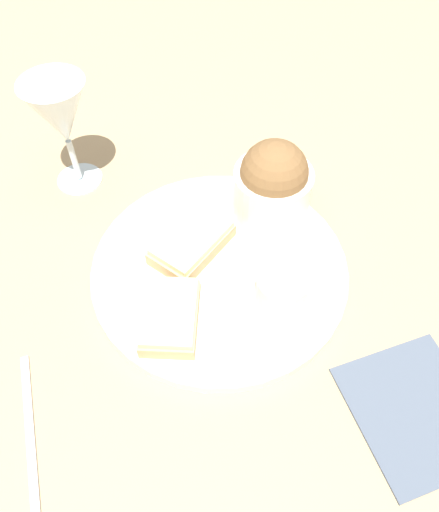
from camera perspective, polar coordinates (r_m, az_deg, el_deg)
name	(u,v)px	position (r m, az deg, el deg)	size (l,w,h in m)	color
ground_plane	(220,273)	(0.60, 0.00, -1.94)	(4.00, 4.00, 0.00)	tan
dinner_plate	(220,270)	(0.59, 0.00, -1.56)	(0.30, 0.30, 0.01)	silver
salad_bowl	(273,183)	(0.62, 6.13, 8.31)	(0.10, 0.10, 0.10)	silver
sauce_ramekin	(282,286)	(0.56, 7.18, -3.38)	(0.06, 0.06, 0.03)	beige
cheese_toast_near	(192,243)	(0.59, -3.19, 1.54)	(0.12, 0.10, 0.03)	tan
cheese_toast_far	(170,316)	(0.54, -5.65, -6.85)	(0.09, 0.06, 0.03)	tan
wine_glass	(61,116)	(0.66, -17.71, 14.97)	(0.08, 0.08, 0.15)	silver
napkin	(416,411)	(0.56, 21.59, -16.11)	(0.18, 0.17, 0.01)	#4C5666
fork	(30,443)	(0.54, -20.79, -19.38)	(0.18, 0.08, 0.01)	silver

